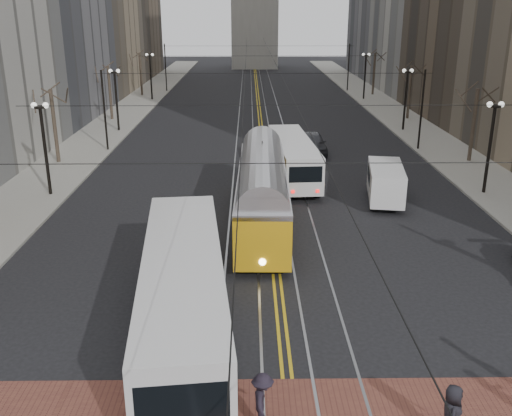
{
  "coord_description": "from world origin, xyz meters",
  "views": [
    {
      "loc": [
        -1.19,
        -16.3,
        11.13
      ],
      "look_at": [
        -0.9,
        6.96,
        3.0
      ],
      "focal_mm": 40.0,
      "sensor_mm": 36.0,
      "label": 1
    }
  ],
  "objects_px": {
    "pedestrian_a": "(452,414)",
    "streetcar": "(262,197)",
    "rear_bus": "(293,160)",
    "sedan_grey": "(313,143)",
    "cargo_van": "(385,185)",
    "pedestrian_d": "(263,401)",
    "transit_bus": "(184,297)"
  },
  "relations": [
    {
      "from": "streetcar",
      "to": "pedestrian_a",
      "type": "height_order",
      "value": "streetcar"
    },
    {
      "from": "sedan_grey",
      "to": "streetcar",
      "type": "bearing_deg",
      "value": -106.76
    },
    {
      "from": "rear_bus",
      "to": "pedestrian_a",
      "type": "bearing_deg",
      "value": -88.45
    },
    {
      "from": "streetcar",
      "to": "cargo_van",
      "type": "relative_size",
      "value": 2.69
    },
    {
      "from": "transit_bus",
      "to": "cargo_van",
      "type": "height_order",
      "value": "transit_bus"
    },
    {
      "from": "streetcar",
      "to": "pedestrian_d",
      "type": "xyz_separation_m",
      "value": [
        -0.35,
        -15.93,
        -0.75
      ]
    },
    {
      "from": "streetcar",
      "to": "sedan_grey",
      "type": "height_order",
      "value": "streetcar"
    },
    {
      "from": "transit_bus",
      "to": "streetcar",
      "type": "height_order",
      "value": "transit_bus"
    },
    {
      "from": "pedestrian_d",
      "to": "transit_bus",
      "type": "bearing_deg",
      "value": 28.35
    },
    {
      "from": "transit_bus",
      "to": "sedan_grey",
      "type": "bearing_deg",
      "value": 68.86
    },
    {
      "from": "streetcar",
      "to": "pedestrian_d",
      "type": "bearing_deg",
      "value": -90.06
    },
    {
      "from": "rear_bus",
      "to": "pedestrian_d",
      "type": "xyz_separation_m",
      "value": [
        -2.65,
        -24.69,
        -0.54
      ]
    },
    {
      "from": "rear_bus",
      "to": "pedestrian_a",
      "type": "relative_size",
      "value": 6.11
    },
    {
      "from": "streetcar",
      "to": "cargo_van",
      "type": "bearing_deg",
      "value": 27.62
    },
    {
      "from": "rear_bus",
      "to": "cargo_van",
      "type": "height_order",
      "value": "rear_bus"
    },
    {
      "from": "pedestrian_a",
      "to": "transit_bus",
      "type": "bearing_deg",
      "value": 72.04
    },
    {
      "from": "streetcar",
      "to": "pedestrian_a",
      "type": "bearing_deg",
      "value": -72.99
    },
    {
      "from": "pedestrian_a",
      "to": "sedan_grey",
      "type": "bearing_deg",
      "value": 16.96
    },
    {
      "from": "rear_bus",
      "to": "sedan_grey",
      "type": "height_order",
      "value": "rear_bus"
    },
    {
      "from": "transit_bus",
      "to": "cargo_van",
      "type": "distance_m",
      "value": 18.36
    },
    {
      "from": "streetcar",
      "to": "rear_bus",
      "type": "xyz_separation_m",
      "value": [
        2.3,
        8.75,
        -0.21
      ]
    },
    {
      "from": "cargo_van",
      "to": "sedan_grey",
      "type": "relative_size",
      "value": 1.03
    },
    {
      "from": "transit_bus",
      "to": "pedestrian_a",
      "type": "height_order",
      "value": "transit_bus"
    },
    {
      "from": "transit_bus",
      "to": "pedestrian_a",
      "type": "relative_size",
      "value": 7.35
    },
    {
      "from": "pedestrian_a",
      "to": "cargo_van",
      "type": "bearing_deg",
      "value": 8.68
    },
    {
      "from": "streetcar",
      "to": "cargo_van",
      "type": "height_order",
      "value": "streetcar"
    },
    {
      "from": "streetcar",
      "to": "rear_bus",
      "type": "height_order",
      "value": "streetcar"
    },
    {
      "from": "transit_bus",
      "to": "cargo_van",
      "type": "xyz_separation_m",
      "value": [
        10.54,
        15.03,
        -0.49
      ]
    },
    {
      "from": "transit_bus",
      "to": "rear_bus",
      "type": "bearing_deg",
      "value": 69.19
    },
    {
      "from": "pedestrian_a",
      "to": "streetcar",
      "type": "bearing_deg",
      "value": 32.44
    },
    {
      "from": "cargo_van",
      "to": "pedestrian_d",
      "type": "relative_size",
      "value": 3.0
    },
    {
      "from": "pedestrian_a",
      "to": "pedestrian_d",
      "type": "bearing_deg",
      "value": 99.23
    }
  ]
}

